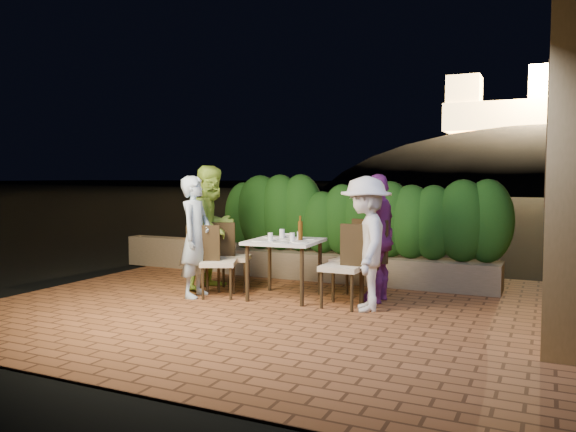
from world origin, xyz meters
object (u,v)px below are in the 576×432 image
Objects in this scene: bowl at (289,236)px; diner_purple at (378,238)px; beer_bottle at (300,228)px; diner_blue at (196,237)px; parapet_lamp at (194,235)px; dining_table at (285,269)px; diner_green at (212,227)px; diner_white at (366,244)px; chair_right_back at (354,259)px; chair_right_front at (342,265)px; chair_left_front at (219,261)px; chair_left_back at (234,256)px.

diner_purple is (1.22, 0.02, 0.02)m from bowl.
beer_bottle is 0.20× the size of diner_purple.
diner_purple reaches higher than diner_blue.
parapet_lamp is at bearing 27.07° from diner_blue.
bowl is (-0.09, 0.32, 0.40)m from dining_table.
diner_blue is at bearing -161.03° from diner_green.
diner_white is 3.90m from parapet_lamp.
dining_table is 1.23m from diner_blue.
diner_blue reaches higher than diner_white.
diner_blue is at bearing -159.71° from dining_table.
diner_purple reaches higher than diner_white.
chair_right_back is 3.41m from parapet_lamp.
parapet_lamp is (-3.52, 1.65, -0.21)m from diner_white.
chair_right_front is (0.65, -0.23, -0.41)m from beer_bottle.
parapet_lamp is (-2.39, 1.46, 0.20)m from dining_table.
dining_table is 0.55× the size of diner_purple.
beer_bottle is at bearing -4.09° from chair_left_front.
chair_left_back reaches higher than dining_table.
dining_table is 0.85× the size of chair_right_back.
beer_bottle is at bearing -18.17° from chair_right_front.
chair_left_front reaches higher than bowl.
chair_right_front is at bearing -116.32° from diner_white.
chair_left_back is at bearing -83.04° from diner_purple.
diner_white reaches higher than chair_left_front.
diner_blue is (-1.91, -0.72, 0.27)m from chair_right_back.
beer_bottle reaches higher than chair_left_back.
beer_bottle is 1.36m from diner_blue.
diner_purple is at bearing 0.90° from bowl.
diner_green is at bearing -118.82° from diner_white.
diner_blue reaches higher than chair_left_front.
diner_purple reaches higher than chair_right_front.
chair_left_back is at bearing 13.33° from chair_right_back.
beer_bottle is at bearing -26.55° from chair_left_back.
chair_left_back is 0.60× the size of diner_white.
parapet_lamp is at bearing 153.58° from bowl.
diner_blue is (-0.99, -0.72, 0.01)m from bowl.
bowl is 0.11× the size of diner_blue.
chair_right_back reaches higher than bowl.
chair_left_back is 0.55× the size of diner_green.
bowl is 0.19× the size of chair_left_front.
chair_left_back is 2.04m from diner_white.
beer_bottle is 0.99m from diner_purple.
parapet_lamp is (-2.30, 1.14, -0.20)m from bowl.
bowl is 0.11× the size of diner_white.
diner_purple is at bearing 15.80° from beer_bottle.
chair_right_back is at bearing 21.35° from dining_table.
chair_left_front is 0.93× the size of chair_right_front.
chair_right_front is 1.96m from diner_blue.
chair_right_back is at bearing -16.00° from chair_left_back.
chair_left_back is at bearing -78.69° from diner_green.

